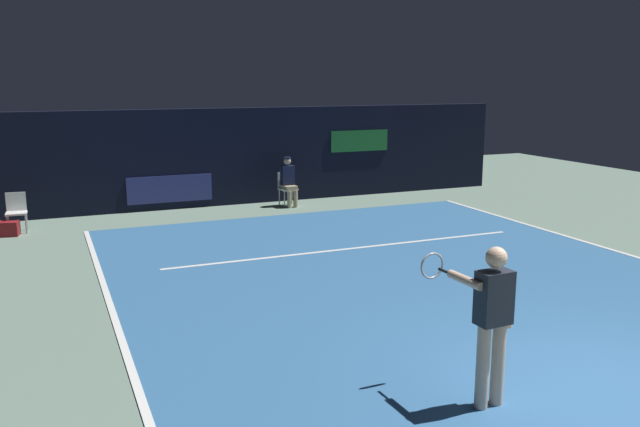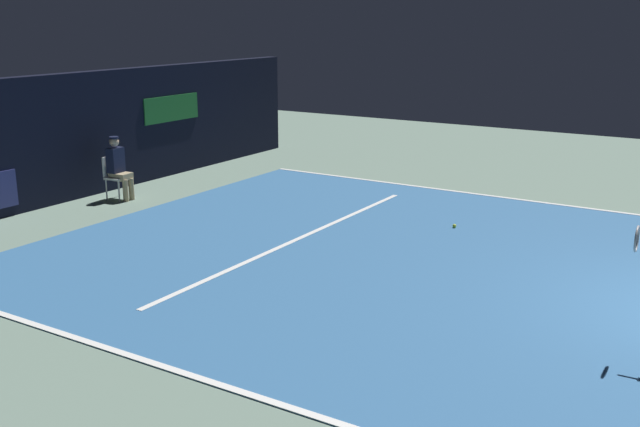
{
  "view_description": "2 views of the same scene",
  "coord_description": "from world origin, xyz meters",
  "px_view_note": "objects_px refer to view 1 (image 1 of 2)",
  "views": [
    {
      "loc": [
        -5.56,
        -4.85,
        3.38
      ],
      "look_at": [
        -0.85,
        6.24,
        0.89
      ],
      "focal_mm": 36.94,
      "sensor_mm": 36.0,
      "label": 1
    },
    {
      "loc": [
        -10.19,
        -0.07,
        3.73
      ],
      "look_at": [
        -0.72,
        5.81,
        0.75
      ],
      "focal_mm": 41.73,
      "sensor_mm": 36.0,
      "label": 2
    }
  ],
  "objects_px": {
    "line_judge_on_chair": "(288,181)",
    "courtside_chair_near": "(16,210)",
    "tennis_ball": "(498,261)",
    "tennis_player": "(491,316)"
  },
  "relations": [
    {
      "from": "tennis_player",
      "to": "courtside_chair_near",
      "type": "bearing_deg",
      "value": 113.92
    },
    {
      "from": "line_judge_on_chair",
      "to": "courtside_chair_near",
      "type": "relative_size",
      "value": 1.5
    },
    {
      "from": "tennis_player",
      "to": "line_judge_on_chair",
      "type": "bearing_deg",
      "value": 80.3
    },
    {
      "from": "line_judge_on_chair",
      "to": "courtside_chair_near",
      "type": "bearing_deg",
      "value": -175.84
    },
    {
      "from": "tennis_player",
      "to": "line_judge_on_chair",
      "type": "xyz_separation_m",
      "value": [
        1.91,
        11.15,
        -0.3
      ]
    },
    {
      "from": "tennis_player",
      "to": "courtside_chair_near",
      "type": "height_order",
      "value": "tennis_player"
    },
    {
      "from": "courtside_chair_near",
      "to": "tennis_ball",
      "type": "height_order",
      "value": "courtside_chair_near"
    },
    {
      "from": "line_judge_on_chair",
      "to": "tennis_ball",
      "type": "bearing_deg",
      "value": -76.53
    },
    {
      "from": "line_judge_on_chair",
      "to": "tennis_ball",
      "type": "relative_size",
      "value": 19.41
    },
    {
      "from": "tennis_ball",
      "to": "courtside_chair_near",
      "type": "bearing_deg",
      "value": 142.61
    }
  ]
}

